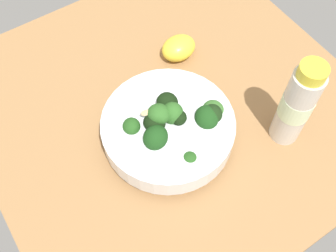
% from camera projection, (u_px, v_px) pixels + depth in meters
% --- Properties ---
extents(ground_plane, '(0.65, 0.65, 0.04)m').
position_uv_depth(ground_plane, '(169.00, 109.00, 0.73)').
color(ground_plane, '#996D42').
extents(bowl_of_broccoli, '(0.21, 0.21, 0.09)m').
position_uv_depth(bowl_of_broccoli, '(170.00, 127.00, 0.65)').
color(bowl_of_broccoli, white).
rests_on(bowl_of_broccoli, ground_plane).
extents(lemon_wedge, '(0.06, 0.07, 0.04)m').
position_uv_depth(lemon_wedge, '(179.00, 48.00, 0.75)').
color(lemon_wedge, yellow).
rests_on(lemon_wedge, ground_plane).
extents(bottle_tall, '(0.05, 0.05, 0.17)m').
position_uv_depth(bottle_tall, '(297.00, 105.00, 0.61)').
color(bottle_tall, beige).
rests_on(bottle_tall, ground_plane).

